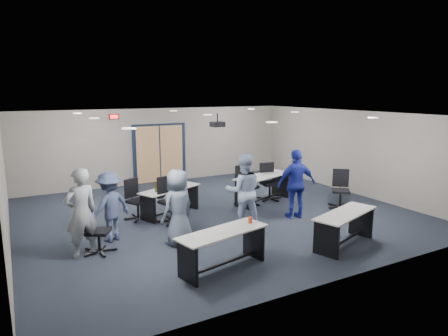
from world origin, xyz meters
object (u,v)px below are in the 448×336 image
chair_back_d (270,182)px  person_lightblue (244,191)px  chair_back_c (247,185)px  person_navy (296,184)px  chair_back_b (172,200)px  person_back (110,207)px  chair_back_a (138,200)px  chair_loose_left (98,230)px  chair_loose_right (341,189)px  table_back_left (170,196)px  person_gray (81,213)px  table_back_right (263,184)px  table_front_left (223,243)px  table_front_right (345,223)px  person_plaid (178,207)px

chair_back_d → person_lightblue: 2.70m
chair_back_c → person_navy: (0.46, -1.67, 0.33)m
chair_back_b → person_back: (-1.66, -0.53, 0.20)m
chair_back_d → person_lightblue: size_ratio=0.62×
chair_back_b → chair_back_d: 3.48m
chair_back_b → person_back: person_back is taller
chair_back_a → chair_back_c: size_ratio=0.92×
person_navy → person_back: person_navy is taller
chair_loose_left → chair_loose_right: size_ratio=0.91×
chair_back_a → chair_loose_left: size_ratio=1.06×
table_back_left → chair_loose_right: (4.51, -1.75, 0.04)m
table_back_left → person_back: (-1.86, -1.16, 0.28)m
person_gray → person_navy: bearing=164.1°
table_back_right → chair_loose_right: bearing=-62.6°
chair_back_d → person_back: 5.22m
chair_back_a → person_back: 1.56m
chair_back_b → table_back_left: bearing=56.2°
table_front_left → person_navy: bearing=17.4°
chair_back_a → table_front_right: bearing=-74.9°
chair_back_c → person_lightblue: person_lightblue is taller
person_navy → table_back_right: bearing=-82.4°
person_lightblue → person_back: person_lightblue is taller
table_back_right → person_plaid: bearing=-169.9°
table_front_left → chair_loose_right: 5.22m
person_plaid → person_back: (-1.25, 0.91, -0.05)m
person_back → person_navy: bearing=146.7°
table_front_left → table_back_right: table_front_left is taller
table_back_right → chair_back_a: bearing=158.6°
table_back_left → person_gray: person_gray is taller
chair_back_a → table_back_right: bearing=-29.0°
chair_loose_right → person_navy: size_ratio=0.60×
chair_back_b → chair_back_d: size_ratio=1.03×
person_navy → chair_loose_left: bearing=9.4°
table_back_right → person_back: (-4.76, -0.98, 0.22)m
table_back_right → chair_loose_left: (-5.14, -1.56, -0.06)m
table_back_left → table_back_right: bearing=-27.1°
table_back_left → person_gray: 3.13m
table_front_right → person_gray: size_ratio=1.05×
chair_back_b → chair_loose_right: (4.71, -1.12, -0.04)m
chair_loose_left → chair_loose_right: bearing=-59.4°
table_front_left → person_lightblue: person_lightblue is taller
chair_loose_right → person_back: size_ratio=0.70×
person_gray → person_plaid: 1.98m
chair_loose_left → person_gray: person_gray is taller
chair_back_b → person_lightblue: 1.87m
chair_back_c → chair_loose_right: 2.67m
chair_loose_right → person_plaid: size_ratio=0.66×
chair_back_d → table_back_right: bearing=-151.3°
person_navy → person_gray: bearing=9.8°
person_back → chair_back_b: bearing=172.8°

